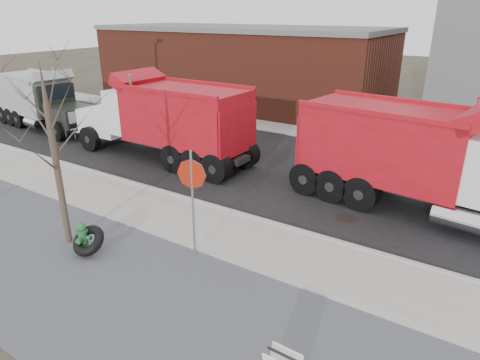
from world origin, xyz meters
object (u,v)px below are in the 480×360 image
Objects in this scene: truck_tire at (88,241)px; dump_truck_red_b at (165,117)px; dump_truck_grey at (41,99)px; fire_hydrant at (83,238)px; dump_truck_red_a at (424,156)px; stop_sign at (192,186)px.

truck_tire is 8.25m from dump_truck_red_b.
dump_truck_red_b is 1.22× the size of dump_truck_grey.
dump_truck_red_a reaches higher than fire_hydrant.
fire_hydrant is 0.30× the size of stop_sign.
dump_truck_red_a is at bearing 5.81° from dump_truck_grey.
truck_tire is 0.10× the size of dump_truck_red_a.
dump_truck_grey is at bearing 150.15° from truck_tire.
dump_truck_red_b is 9.60m from dump_truck_grey.
truck_tire is 10.43m from dump_truck_red_a.
dump_truck_grey is (-13.25, 7.61, 1.26)m from truck_tire.
truck_tire is 0.33× the size of stop_sign.
truck_tire is at bearing -24.30° from dump_truck_grey.
dump_truck_red_a is at bearing 63.99° from stop_sign.
truck_tire is 0.11× the size of dump_truck_red_b.
fire_hydrant is at bearing 179.90° from truck_tire.
stop_sign is at bearing 33.17° from truck_tire.
dump_truck_red_a is 10.55m from dump_truck_red_b.
dump_truck_red_a is at bearing 29.27° from fire_hydrant.
fire_hydrant is at bearing -126.11° from dump_truck_red_a.
dump_truck_red_b reaches higher than truck_tire.
dump_truck_red_b is (-6.08, 5.66, -0.11)m from stop_sign.
truck_tire is 3.31m from stop_sign.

